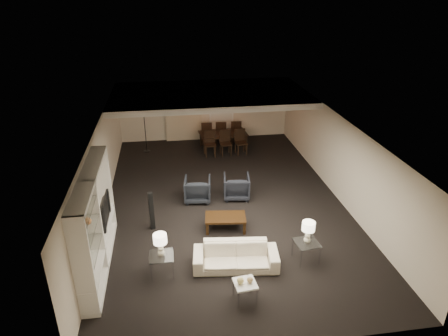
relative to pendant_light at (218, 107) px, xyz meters
The scene contains 35 objects.
floor 4.00m from the pendant_light, 94.90° to the right, with size 11.00×11.00×0.00m, color black.
ceiling 3.56m from the pendant_light, 94.90° to the right, with size 7.00×11.00×0.02m, color silver.
wall_back 2.13m from the pendant_light, 98.53° to the left, with size 7.00×0.02×2.50m, color beige.
wall_front 9.03m from the pendant_light, 91.91° to the right, with size 7.00×0.02×2.50m, color beige.
wall_left 5.21m from the pendant_light, 137.35° to the right, with size 0.02×11.00×2.50m, color beige.
wall_right 4.79m from the pendant_light, 47.56° to the right, with size 0.02×11.00×2.50m, color beige.
ceiling_soffit 0.57m from the pendant_light, behind, with size 7.00×4.00×0.20m, color silver.
curtains 2.38m from the pendant_light, 122.01° to the left, with size 1.50×0.12×2.40m, color beige.
door 2.19m from the pendant_light, 78.52° to the left, with size 0.90×0.05×2.10m, color silver.
painting 2.69m from the pendant_light, 47.44° to the left, with size 0.95×0.04×0.65m, color #142D38.
media_unit 7.13m from the pendant_light, 120.62° to the right, with size 0.38×3.40×2.35m, color white, non-canonical shape.
pendant_light is the anchor object (origin of this frame).
sofa 6.85m from the pendant_light, 94.20° to the right, with size 1.97×0.77×0.57m, color beige.
coffee_table 5.34m from the pendant_light, 95.53° to the right, with size 1.08×0.63×0.39m, color black, non-canonical shape.
armchair_left 3.84m from the pendant_light, 108.06° to the right, with size 0.78×0.80×0.73m, color black.
armchair_right 3.68m from the pendant_light, 88.06° to the right, with size 0.78×0.80×0.73m, color black.
side_table_left 7.18m from the pendant_light, 108.25° to the right, with size 0.54×0.54×0.50m, color white, non-canonical shape.
side_table_right 6.95m from the pendant_light, 79.64° to the right, with size 0.54×0.54×0.50m, color white, non-canonical shape.
table_lamp_left 7.08m from the pendant_light, 108.25° to the right, with size 0.31×0.31×0.56m, color white, non-canonical shape.
table_lamp_right 6.84m from the pendant_light, 79.64° to the right, with size 0.31×0.31×0.56m, color white, non-canonical shape.
marble_table 7.93m from the pendant_light, 93.60° to the right, with size 0.45×0.45×0.45m, color white, non-canonical shape.
gold_gourd_a 7.88m from the pendant_light, 94.34° to the right, with size 0.14×0.14×0.14m, color #DCC874.
gold_gourd_b 7.87m from the pendant_light, 92.87° to the right, with size 0.13×0.13×0.13m, color tan.
television 6.54m from the pendant_light, 123.52° to the right, with size 0.14×1.08×0.62m, color black.
vase_blue 8.21m from the pendant_light, 116.21° to the right, with size 0.17×0.17×0.18m, color #2756AD.
vase_amber 7.67m from the pendant_light, 118.09° to the right, with size 0.16×0.16×0.17m, color #AA6B38.
floor_speaker 5.48m from the pendant_light, 117.30° to the right, with size 0.12×0.12×1.09m, color black.
dining_table 1.76m from the pendant_light, 67.12° to the left, with size 1.85×1.03×0.65m, color black.
chair_nl 1.47m from the pendant_light, behind, with size 0.45×0.45×0.97m, color black, non-canonical shape.
chair_nm 1.47m from the pendant_light, ahead, with size 0.45×0.45×0.97m, color black, non-canonical shape.
chair_nr 1.69m from the pendant_light, ahead, with size 0.45×0.45×0.97m, color black, non-canonical shape.
chair_fl 1.99m from the pendant_light, 103.02° to the left, with size 0.45×0.45×0.97m, color black, non-canonical shape.
chair_fm 1.99m from the pendant_light, 77.75° to the left, with size 0.45×0.45×0.97m, color black, non-canonical shape.
chair_fr 2.16m from the pendant_light, 56.36° to the left, with size 0.45×0.45×0.97m, color black, non-canonical shape.
floor_lamp 3.04m from the pendant_light, 162.86° to the left, with size 0.27×0.27×1.84m, color black, non-canonical shape.
Camera 1 is at (-1.56, -10.55, 6.06)m, focal length 32.00 mm.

